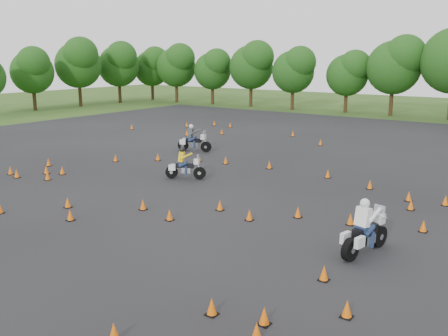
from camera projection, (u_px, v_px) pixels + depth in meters
ground at (170, 212)px, 21.31m from camera, size 140.00×140.00×0.00m
asphalt_pad at (246, 183)px, 26.07m from camera, size 62.00×62.00×0.00m
treeline at (446, 77)px, 46.92m from camera, size 86.47×31.98×10.51m
traffic_cones at (244, 183)px, 25.34m from camera, size 35.96×32.99×0.45m
rider_grey at (194, 138)px, 34.64m from camera, size 2.56×1.45×1.89m
rider_yellow at (185, 163)px, 26.87m from camera, size 2.29×1.61×1.71m
rider_white at (366, 226)px, 16.64m from camera, size 1.26×2.66×1.97m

